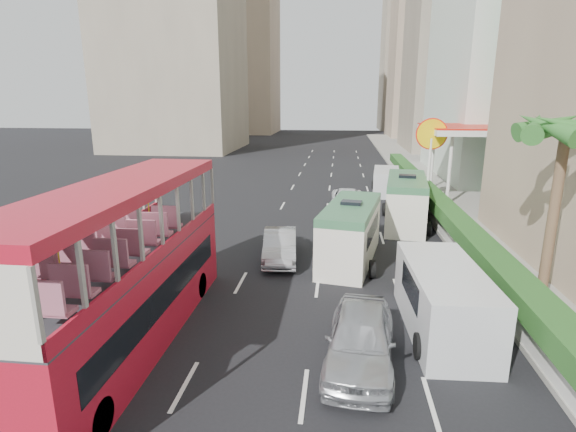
# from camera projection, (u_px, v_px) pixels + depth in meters

# --- Properties ---
(ground_plane) EXTENTS (200.00, 200.00, 0.00)m
(ground_plane) POSITION_uv_depth(u_px,v_px,m) (322.00, 353.00, 13.50)
(ground_plane) COLOR black
(ground_plane) RESTS_ON ground
(double_decker_bus) EXTENTS (2.50, 11.00, 5.06)m
(double_decker_bus) POSITION_uv_depth(u_px,v_px,m) (125.00, 267.00, 13.52)
(double_decker_bus) COLOR red
(double_decker_bus) RESTS_ON ground
(car_silver_lane_a) EXTENTS (1.95, 4.45, 1.42)m
(car_silver_lane_a) POSITION_uv_depth(u_px,v_px,m) (280.00, 260.00, 21.37)
(car_silver_lane_a) COLOR #B2B5BA
(car_silver_lane_a) RESTS_ON ground
(car_silver_lane_b) EXTENTS (2.33, 4.90, 1.62)m
(car_silver_lane_b) POSITION_uv_depth(u_px,v_px,m) (359.00, 364.00, 12.98)
(car_silver_lane_b) COLOR #B2B5BA
(car_silver_lane_b) RESTS_ON ground
(van_asset) EXTENTS (2.26, 4.78, 1.32)m
(van_asset) POSITION_uv_depth(u_px,v_px,m) (347.00, 209.00, 31.27)
(van_asset) COLOR silver
(van_asset) RESTS_ON ground
(minibus_near) EXTENTS (3.16, 6.44, 2.73)m
(minibus_near) POSITION_uv_depth(u_px,v_px,m) (350.00, 233.00, 20.96)
(minibus_near) COLOR silver
(minibus_near) RESTS_ON ground
(minibus_far) EXTENTS (3.00, 6.78, 2.91)m
(minibus_far) POSITION_uv_depth(u_px,v_px,m) (406.00, 201.00, 26.97)
(minibus_far) COLOR silver
(minibus_far) RESTS_ON ground
(panel_van_near) EXTENTS (2.42, 5.57, 2.19)m
(panel_van_near) POSITION_uv_depth(u_px,v_px,m) (443.00, 300.00, 14.56)
(panel_van_near) COLOR silver
(panel_van_near) RESTS_ON ground
(panel_van_far) EXTENTS (2.39, 5.05, 1.96)m
(panel_van_far) POSITION_uv_depth(u_px,v_px,m) (386.00, 181.00, 36.17)
(panel_van_far) COLOR silver
(panel_van_far) RESTS_ON ground
(sidewalk) EXTENTS (6.00, 120.00, 0.18)m
(sidewalk) POSITION_uv_depth(u_px,v_px,m) (445.00, 192.00, 36.53)
(sidewalk) COLOR #99968C
(sidewalk) RESTS_ON ground
(kerb_wall) EXTENTS (0.30, 44.00, 1.00)m
(kerb_wall) POSITION_uv_depth(u_px,v_px,m) (439.00, 218.00, 26.11)
(kerb_wall) COLOR silver
(kerb_wall) RESTS_ON sidewalk
(hedge) EXTENTS (1.10, 44.00, 0.70)m
(hedge) POSITION_uv_depth(u_px,v_px,m) (440.00, 204.00, 25.90)
(hedge) COLOR #2D6626
(hedge) RESTS_ON kerb_wall
(palm_tree) EXTENTS (0.36, 0.36, 6.40)m
(palm_tree) POSITION_uv_depth(u_px,v_px,m) (553.00, 219.00, 15.64)
(palm_tree) COLOR brown
(palm_tree) RESTS_ON sidewalk
(shell_station) EXTENTS (6.50, 8.00, 5.50)m
(shell_station) POSITION_uv_depth(u_px,v_px,m) (468.00, 163.00, 33.82)
(shell_station) COLOR silver
(shell_station) RESTS_ON ground
(tower_far_a) EXTENTS (14.00, 14.00, 44.00)m
(tower_far_a) POSITION_uv_depth(u_px,v_px,m) (431.00, 19.00, 84.91)
(tower_far_a) COLOR tan
(tower_far_a) RESTS_ON ground
(tower_far_b) EXTENTS (14.00, 14.00, 40.00)m
(tower_far_b) POSITION_uv_depth(u_px,v_px,m) (413.00, 44.00, 106.56)
(tower_far_b) COLOR #9E927D
(tower_far_b) RESTS_ON ground
(tower_left_b) EXTENTS (16.00, 16.00, 46.00)m
(tower_left_b) POSITION_uv_depth(u_px,v_px,m) (239.00, 24.00, 96.61)
(tower_left_b) COLOR tan
(tower_left_b) RESTS_ON ground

